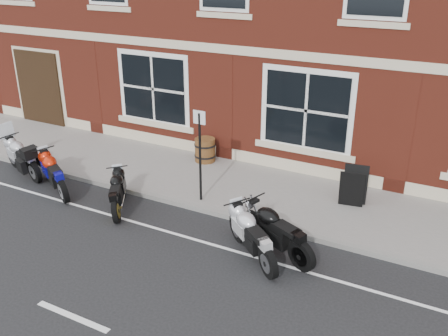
% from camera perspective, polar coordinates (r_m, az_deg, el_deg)
% --- Properties ---
extents(ground, '(80.00, 80.00, 0.00)m').
position_cam_1_polar(ground, '(11.32, -6.33, -7.90)').
color(ground, black).
rests_on(ground, ground).
extents(sidewalk, '(30.00, 3.00, 0.12)m').
position_cam_1_polar(sidewalk, '(13.56, 0.75, -1.93)').
color(sidewalk, slate).
rests_on(sidewalk, ground).
extents(kerb, '(30.00, 0.16, 0.12)m').
position_cam_1_polar(kerb, '(12.33, -2.65, -4.69)').
color(kerb, slate).
rests_on(kerb, ground).
extents(moto_touring_silver, '(2.05, 0.87, 1.40)m').
position_cam_1_polar(moto_touring_silver, '(15.31, -22.02, 1.39)').
color(moto_touring_silver, black).
rests_on(moto_touring_silver, ground).
extents(moto_sport_red, '(1.90, 1.18, 0.95)m').
position_cam_1_polar(moto_sport_red, '(13.88, -18.73, -0.42)').
color(moto_sport_red, black).
rests_on(moto_sport_red, ground).
extents(moto_sport_black, '(1.12, 1.63, 0.84)m').
position_cam_1_polar(moto_sport_black, '(12.51, -11.84, -2.57)').
color(moto_sport_black, black).
rests_on(moto_sport_black, ground).
extents(moto_sport_silver, '(1.71, 1.45, 0.95)m').
position_cam_1_polar(moto_sport_silver, '(10.35, 3.33, -7.48)').
color(moto_sport_silver, black).
rests_on(moto_sport_silver, ground).
extents(moto_naked_black, '(2.04, 1.06, 0.99)m').
position_cam_1_polar(moto_naked_black, '(10.53, 5.95, -6.88)').
color(moto_naked_black, black).
rests_on(moto_naked_black, ground).
extents(a_board_sign, '(0.64, 0.48, 0.98)m').
position_cam_1_polar(a_board_sign, '(12.57, 14.58, -2.08)').
color(a_board_sign, black).
rests_on(a_board_sign, sidewalk).
extents(barrel_planter, '(0.63, 0.63, 0.70)m').
position_cam_1_polar(barrel_planter, '(14.85, -2.18, 2.08)').
color(barrel_planter, '#473413').
rests_on(barrel_planter, sidewalk).
extents(parking_sign, '(0.33, 0.06, 2.33)m').
position_cam_1_polar(parking_sign, '(12.10, -2.77, 2.09)').
color(parking_sign, black).
rests_on(parking_sign, sidewalk).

